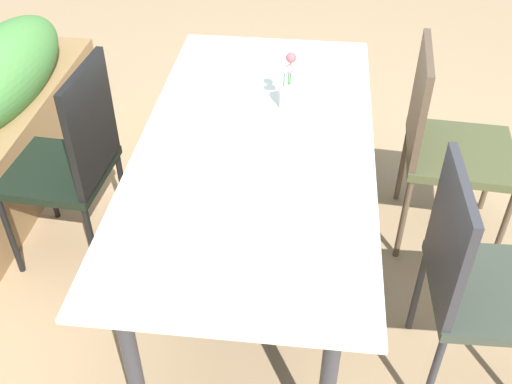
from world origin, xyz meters
TOP-DOWN VIEW (x-y plane):
  - ground_plane at (0.00, 0.00)m, footprint 12.00×12.00m
  - dining_table at (-0.08, 0.02)m, footprint 1.85×0.91m
  - chair_near_right at (0.35, -0.79)m, footprint 0.51×0.51m
  - chair_far_side at (0.02, 0.83)m, footprint 0.46×0.46m
  - chair_near_left at (-0.49, -0.80)m, footprint 0.46×0.46m
  - flower_vase at (0.20, -0.08)m, footprint 0.07×0.07m

SIDE VIEW (x-z plane):
  - ground_plane at x=0.00m, z-range 0.00..0.00m
  - chair_near_left at x=-0.49m, z-range 0.07..1.02m
  - chair_far_side at x=0.02m, z-range 0.06..1.04m
  - chair_near_right at x=0.35m, z-range 0.07..1.04m
  - dining_table at x=-0.08m, z-range 0.32..1.08m
  - flower_vase at x=0.20m, z-range 0.72..0.97m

